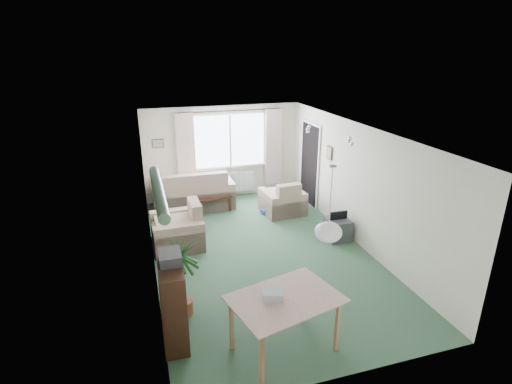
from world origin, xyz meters
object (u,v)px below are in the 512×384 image
object	(u,v)px
armchair_left	(177,225)
pet_bed	(272,210)
dining_table	(284,325)
bookshelf	(173,300)
houseplant	(183,278)
armchair_corner	(282,197)
tv_cube	(337,229)
coffee_table	(211,203)
sofa	(193,188)

from	to	relation	value
armchair_left	pet_bed	bearing A→B (deg)	112.16
dining_table	pet_bed	bearing A→B (deg)	72.90
dining_table	bookshelf	bearing A→B (deg)	152.66
armchair_left	houseplant	world-z (taller)	houseplant
armchair_corner	armchair_left	xyz separation A→B (m)	(-2.60, -0.96, 0.04)
armchair_corner	bookshelf	size ratio (longest dim) A/B	0.79
pet_bed	armchair_corner	bearing A→B (deg)	-16.84
tv_cube	armchair_corner	bearing A→B (deg)	111.28
armchair_left	houseplant	bearing A→B (deg)	-5.36
armchair_left	tv_cube	bearing A→B (deg)	76.37
bookshelf	pet_bed	world-z (taller)	bookshelf
bookshelf	tv_cube	bearing A→B (deg)	31.92
tv_cube	dining_table	bearing A→B (deg)	-128.10
pet_bed	coffee_table	bearing A→B (deg)	159.33
pet_bed	armchair_left	bearing A→B (deg)	-156.31
sofa	bookshelf	bearing A→B (deg)	78.94
bookshelf	armchair_corner	bearing A→B (deg)	53.59
armchair_left	tv_cube	distance (m)	3.28
bookshelf	houseplant	size ratio (longest dim) A/B	0.95
armchair_left	tv_cube	xyz separation A→B (m)	(3.20, -0.69, -0.23)
coffee_table	bookshelf	size ratio (longest dim) A/B	0.78
sofa	coffee_table	bearing A→B (deg)	131.92
armchair_left	tv_cube	size ratio (longest dim) A/B	2.05
armchair_corner	bookshelf	xyz separation A→B (m)	(-2.94, -3.65, 0.17)
dining_table	tv_cube	distance (m)	3.49
bookshelf	houseplant	bearing A→B (deg)	69.46
dining_table	pet_bed	distance (m)	4.63
coffee_table	tv_cube	size ratio (longest dim) A/B	1.83
armchair_corner	houseplant	world-z (taller)	houseplant
tv_cube	pet_bed	distance (m)	1.92
armchair_left	houseplant	xyz separation A→B (m)	(-0.15, -2.24, 0.16)
tv_cube	pet_bed	size ratio (longest dim) A/B	0.91
sofa	armchair_left	world-z (taller)	sofa
dining_table	tv_cube	bearing A→B (deg)	50.75
houseplant	coffee_table	bearing A→B (deg)	73.22
coffee_table	armchair_corner	bearing A→B (deg)	-20.10
pet_bed	tv_cube	bearing A→B (deg)	-63.84
tv_cube	sofa	bearing A→B (deg)	135.30
armchair_corner	tv_cube	world-z (taller)	armchair_corner
armchair_corner	houseplant	xyz separation A→B (m)	(-2.75, -3.20, 0.20)
armchair_left	bookshelf	xyz separation A→B (m)	(-0.34, -2.69, 0.13)
coffee_table	bookshelf	xyz separation A→B (m)	(-1.33, -4.24, 0.38)
sofa	dining_table	xyz separation A→B (m)	(0.37, -5.35, -0.09)
coffee_table	dining_table	world-z (taller)	dining_table
houseplant	pet_bed	bearing A→B (deg)	52.59
coffee_table	pet_bed	size ratio (longest dim) A/B	1.67
houseplant	pet_bed	distance (m)	4.16
armchair_corner	dining_table	distance (m)	4.63
sofa	coffee_table	xyz separation A→B (m)	(0.37, -0.42, -0.28)
coffee_table	pet_bed	world-z (taller)	coffee_table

